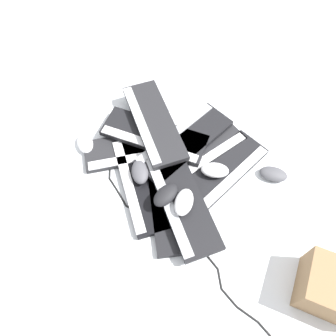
# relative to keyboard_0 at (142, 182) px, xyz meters

# --- Properties ---
(ground_plane) EXTENTS (3.20, 3.20, 0.00)m
(ground_plane) POSITION_rel_keyboard_0_xyz_m (-0.17, -0.03, -0.01)
(ground_plane) COLOR silver
(keyboard_0) EXTENTS (0.18, 0.45, 0.03)m
(keyboard_0) POSITION_rel_keyboard_0_xyz_m (0.00, 0.00, 0.00)
(keyboard_0) COLOR black
(keyboard_0) RESTS_ON ground
(keyboard_1) EXTENTS (0.19, 0.45, 0.03)m
(keyboard_1) POSITION_rel_keyboard_0_xyz_m (-0.10, 0.10, 0.00)
(keyboard_1) COLOR black
(keyboard_1) RESTS_ON ground
(keyboard_2) EXTENTS (0.45, 0.35, 0.03)m
(keyboard_2) POSITION_rel_keyboard_0_xyz_m (-0.32, 0.03, 0.00)
(keyboard_2) COLOR black
(keyboard_2) RESTS_ON ground
(keyboard_3) EXTENTS (0.46, 0.31, 0.03)m
(keyboard_3) POSITION_rel_keyboard_0_xyz_m (-0.25, -0.08, 0.00)
(keyboard_3) COLOR #232326
(keyboard_3) RESTS_ON ground
(keyboard_4) EXTENTS (0.44, 0.16, 0.03)m
(keyboard_4) POSITION_rel_keyboard_0_xyz_m (-0.01, -0.16, 0.00)
(keyboard_4) COLOR #232326
(keyboard_4) RESTS_ON ground
(keyboard_5) EXTENTS (0.45, 0.37, 0.03)m
(keyboard_5) POSITION_rel_keyboard_0_xyz_m (-0.09, -0.19, 0.03)
(keyboard_5) COLOR black
(keyboard_5) RESTS_ON keyboard_4
(keyboard_6) EXTENTS (0.45, 0.36, 0.03)m
(keyboard_6) POSITION_rel_keyboard_0_xyz_m (-0.21, -0.13, 0.03)
(keyboard_6) COLOR black
(keyboard_6) RESTS_ON keyboard_3
(keyboard_7) EXTENTS (0.20, 0.45, 0.03)m
(keyboard_7) POSITION_rel_keyboard_0_xyz_m (-0.13, 0.13, 0.03)
(keyboard_7) COLOR black
(keyboard_7) RESTS_ON keyboard_1
(keyboard_8) EXTENTS (0.20, 0.45, 0.03)m
(keyboard_8) POSITION_rel_keyboard_0_xyz_m (-0.10, -0.24, 0.06)
(keyboard_8) COLOR #232326
(keyboard_8) RESTS_ON keyboard_5
(mouse_0) EXTENTS (0.13, 0.11, 0.04)m
(mouse_0) POSITION_rel_keyboard_0_xyz_m (-0.52, 0.09, 0.01)
(mouse_0) COLOR #4C4C51
(mouse_0) RESTS_ON ground
(mouse_1) EXTENTS (0.13, 0.10, 0.04)m
(mouse_1) POSITION_rel_keyboard_0_xyz_m (-0.29, 0.03, 0.04)
(mouse_1) COLOR silver
(mouse_1) RESTS_ON keyboard_2
(mouse_2) EXTENTS (0.08, 0.12, 0.04)m
(mouse_2) POSITION_rel_keyboard_0_xyz_m (-0.00, -0.03, 0.04)
(mouse_2) COLOR #4C4C51
(mouse_2) RESTS_ON keyboard_0
(mouse_3) EXTENTS (0.13, 0.11, 0.04)m
(mouse_3) POSITION_rel_keyboard_0_xyz_m (-0.15, -0.34, 0.01)
(mouse_3) COLOR #B7B7BC
(mouse_3) RESTS_ON ground
(mouse_4) EXTENTS (0.11, 0.13, 0.04)m
(mouse_4) POSITION_rel_keyboard_0_xyz_m (-0.13, 0.15, 0.07)
(mouse_4) COLOR silver
(mouse_4) RESTS_ON keyboard_7
(mouse_5) EXTENTS (0.08, 0.12, 0.04)m
(mouse_5) POSITION_rel_keyboard_0_xyz_m (0.20, -0.23, 0.01)
(mouse_5) COLOR silver
(mouse_5) RESTS_ON ground
(mouse_6) EXTENTS (0.13, 0.12, 0.04)m
(mouse_6) POSITION_rel_keyboard_0_xyz_m (-0.07, 0.11, 0.07)
(mouse_6) COLOR black
(mouse_6) RESTS_ON keyboard_7
(cable_0) EXTENTS (0.38, 0.56, 0.01)m
(cable_0) POSITION_rel_keyboard_0_xyz_m (-0.29, 0.61, -0.01)
(cable_0) COLOR black
(cable_0) RESTS_ON ground
(cable_1) EXTENTS (0.15, 0.41, 0.01)m
(cable_1) POSITION_rel_keyboard_0_xyz_m (0.08, -0.02, -0.01)
(cable_1) COLOR black
(cable_1) RESTS_ON ground
(cardboard_box) EXTENTS (0.27, 0.26, 0.14)m
(cardboard_box) POSITION_rel_keyboard_0_xyz_m (-0.52, 0.55, 0.06)
(cardboard_box) COLOR olive
(cardboard_box) RESTS_ON ground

